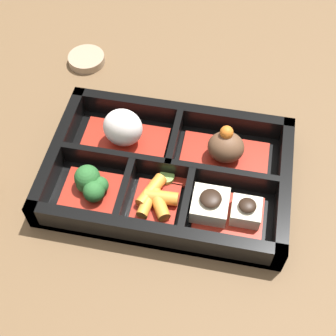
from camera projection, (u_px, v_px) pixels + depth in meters
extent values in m
plane|color=brown|center=(168.00, 180.00, 0.58)|extent=(3.00, 3.00, 0.00)
cube|color=black|center=(168.00, 177.00, 0.58)|extent=(0.29, 0.19, 0.01)
cube|color=black|center=(153.00, 235.00, 0.52)|extent=(0.29, 0.01, 0.04)
cube|color=black|center=(181.00, 116.00, 0.62)|extent=(0.29, 0.01, 0.04)
cube|color=black|center=(59.00, 153.00, 0.58)|extent=(0.01, 0.19, 0.04)
cube|color=black|center=(283.00, 189.00, 0.55)|extent=(0.01, 0.19, 0.04)
cube|color=black|center=(167.00, 173.00, 0.57)|extent=(0.26, 0.01, 0.04)
cube|color=black|center=(125.00, 194.00, 0.55)|extent=(0.01, 0.08, 0.04)
cube|color=black|center=(186.00, 204.00, 0.54)|extent=(0.01, 0.08, 0.04)
cube|color=black|center=(174.00, 146.00, 0.59)|extent=(0.01, 0.09, 0.04)
cube|color=maroon|center=(125.00, 142.00, 0.60)|extent=(0.11, 0.06, 0.01)
ellipsoid|color=silver|center=(123.00, 128.00, 0.58)|extent=(0.05, 0.04, 0.05)
cube|color=maroon|center=(224.00, 157.00, 0.59)|extent=(0.11, 0.06, 0.01)
ellipsoid|color=brown|center=(226.00, 147.00, 0.57)|extent=(0.05, 0.04, 0.04)
sphere|color=#D1661E|center=(227.00, 132.00, 0.56)|extent=(0.02, 0.02, 0.02)
cube|color=maroon|center=(91.00, 191.00, 0.56)|extent=(0.07, 0.06, 0.01)
sphere|color=#265B28|center=(87.00, 178.00, 0.55)|extent=(0.03, 0.03, 0.03)
sphere|color=#265B28|center=(85.00, 184.00, 0.55)|extent=(0.02, 0.02, 0.02)
sphere|color=#265B28|center=(94.00, 191.00, 0.54)|extent=(0.03, 0.03, 0.03)
sphere|color=#265B28|center=(100.00, 185.00, 0.55)|extent=(0.02, 0.02, 0.02)
cube|color=maroon|center=(156.00, 202.00, 0.55)|extent=(0.05, 0.06, 0.01)
cylinder|color=orange|center=(161.00, 197.00, 0.54)|extent=(0.04, 0.02, 0.02)
cylinder|color=orange|center=(149.00, 199.00, 0.54)|extent=(0.02, 0.05, 0.01)
cylinder|color=orange|center=(156.00, 204.00, 0.54)|extent=(0.03, 0.04, 0.02)
cylinder|color=orange|center=(151.00, 191.00, 0.55)|extent=(0.03, 0.05, 0.02)
cube|color=maroon|center=(228.00, 214.00, 0.54)|extent=(0.08, 0.06, 0.01)
cube|color=beige|center=(210.00, 205.00, 0.53)|extent=(0.04, 0.04, 0.02)
ellipsoid|color=black|center=(211.00, 198.00, 0.52)|extent=(0.02, 0.03, 0.01)
cube|color=beige|center=(246.00, 211.00, 0.53)|extent=(0.03, 0.03, 0.02)
ellipsoid|color=black|center=(248.00, 205.00, 0.52)|extent=(0.02, 0.02, 0.01)
cube|color=maroon|center=(173.00, 177.00, 0.57)|extent=(0.04, 0.03, 0.01)
cylinder|color=#75A84C|center=(167.00, 177.00, 0.57)|extent=(0.02, 0.02, 0.01)
cylinder|color=#75A84C|center=(170.00, 173.00, 0.57)|extent=(0.02, 0.02, 0.00)
cylinder|color=gray|center=(86.00, 59.00, 0.70)|extent=(0.05, 0.05, 0.01)
cylinder|color=black|center=(86.00, 57.00, 0.70)|extent=(0.04, 0.04, 0.00)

